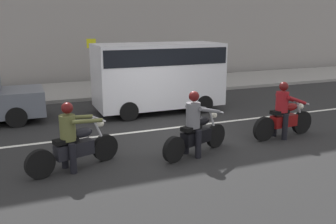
% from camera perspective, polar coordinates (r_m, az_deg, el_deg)
% --- Properties ---
extents(ground_plane, '(80.00, 80.00, 0.00)m').
position_cam_1_polar(ground_plane, '(10.32, 0.93, -4.00)').
color(ground_plane, black).
extents(sidewalk_slab, '(40.00, 4.40, 0.14)m').
position_cam_1_polar(sidewalk_slab, '(17.73, -9.33, 3.65)').
color(sidewalk_slab, gray).
rests_on(sidewalk_slab, ground_plane).
extents(lane_marking_stripe, '(18.00, 0.14, 0.01)m').
position_cam_1_polar(lane_marking_stripe, '(11.19, 0.14, -2.54)').
color(lane_marking_stripe, silver).
rests_on(lane_marking_stripe, ground_plane).
extents(motorcycle_with_rider_crimson, '(2.11, 0.70, 1.59)m').
position_cam_1_polar(motorcycle_with_rider_crimson, '(10.68, 17.59, -0.43)').
color(motorcycle_with_rider_crimson, black).
rests_on(motorcycle_with_rider_crimson, ground_plane).
extents(motorcycle_with_rider_gray, '(2.03, 0.99, 1.59)m').
position_cam_1_polar(motorcycle_with_rider_gray, '(8.88, 4.35, -2.66)').
color(motorcycle_with_rider_gray, black).
rests_on(motorcycle_with_rider_gray, ground_plane).
extents(motorcycle_with_rider_olive, '(2.11, 0.93, 1.52)m').
position_cam_1_polar(motorcycle_with_rider_olive, '(8.25, -14.54, -4.53)').
color(motorcycle_with_rider_olive, black).
rests_on(motorcycle_with_rider_olive, ground_plane).
extents(parked_van_white, '(4.48, 1.96, 2.43)m').
position_cam_1_polar(parked_van_white, '(13.10, -1.51, 6.14)').
color(parked_van_white, silver).
rests_on(parked_van_white, ground_plane).
extents(street_sign_post, '(0.44, 0.08, 2.27)m').
position_cam_1_polar(street_sign_post, '(18.18, -11.79, 8.43)').
color(street_sign_post, gray).
rests_on(street_sign_post, sidewalk_slab).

